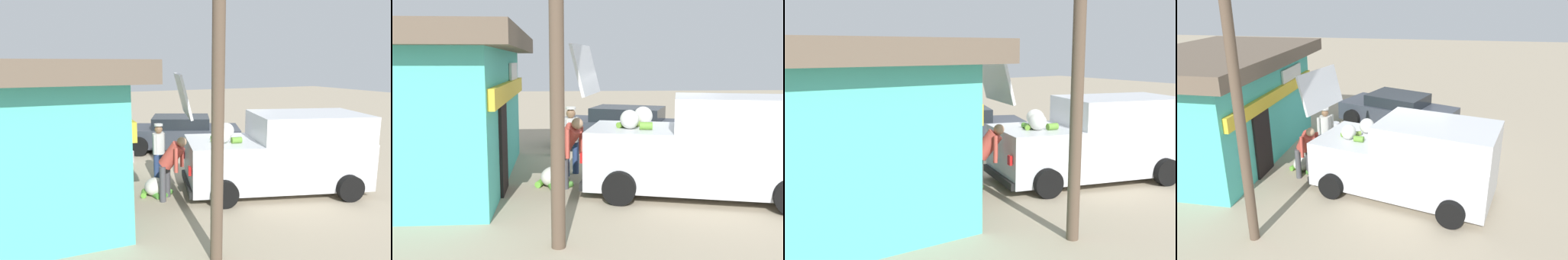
{
  "view_description": "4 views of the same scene",
  "coord_description": "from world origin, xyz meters",
  "views": [
    {
      "loc": [
        -10.26,
        5.18,
        3.19
      ],
      "look_at": [
        -0.53,
        1.03,
        1.22
      ],
      "focal_mm": 33.19,
      "sensor_mm": 36.0,
      "label": 1
    },
    {
      "loc": [
        -11.53,
        2.78,
        2.6
      ],
      "look_at": [
        -0.75,
        1.95,
        0.99
      ],
      "focal_mm": 41.94,
      "sensor_mm": 36.0,
      "label": 2
    },
    {
      "loc": [
        -10.67,
        8.06,
        3.09
      ],
      "look_at": [
        -0.52,
        1.32,
        0.99
      ],
      "focal_mm": 43.57,
      "sensor_mm": 36.0,
      "label": 3
    },
    {
      "loc": [
        -11.49,
        -0.79,
        4.84
      ],
      "look_at": [
        -0.83,
        0.99,
        0.86
      ],
      "focal_mm": 34.79,
      "sensor_mm": 36.0,
      "label": 4
    }
  ],
  "objects": [
    {
      "name": "ground_plane",
      "position": [
        0.0,
        0.0,
        0.0
      ],
      "size": [
        60.0,
        60.0,
        0.0
      ],
      "primitive_type": "plane",
      "color": "tan"
    },
    {
      "name": "storefront_bar",
      "position": [
        -1.4,
        5.42,
        1.7
      ],
      "size": [
        6.77,
        4.18,
        3.25
      ],
      "color": "#4CC6B7",
      "rests_on": "ground_plane"
    },
    {
      "name": "delivery_van",
      "position": [
        -2.95,
        -0.3,
        0.97
      ],
      "size": [
        3.15,
        4.98,
        2.95
      ],
      "color": "silver",
      "rests_on": "ground_plane"
    },
    {
      "name": "parked_sedan",
      "position": [
        2.05,
        0.51,
        0.61
      ],
      "size": [
        3.29,
        4.59,
        1.26
      ],
      "color": "#383D47",
      "rests_on": "ground_plane"
    },
    {
      "name": "vendor_standing",
      "position": [
        -1.16,
        2.37,
        0.91
      ],
      "size": [
        0.48,
        0.48,
        1.59
      ],
      "color": "navy",
      "rests_on": "ground_plane"
    },
    {
      "name": "customer_bending",
      "position": [
        -2.57,
        2.52,
        0.91
      ],
      "size": [
        0.67,
        0.71,
        1.53
      ],
      "color": "#4C4C51",
      "rests_on": "ground_plane"
    },
    {
      "name": "unloaded_banana_pile",
      "position": [
        -2.11,
        2.79,
        0.19
      ],
      "size": [
        0.79,
        0.82,
        0.41
      ],
      "color": "silver",
      "rests_on": "ground_plane"
    },
    {
      "name": "paint_bucket",
      "position": [
        1.08,
        2.69,
        0.18
      ],
      "size": [
        0.32,
        0.32,
        0.36
      ],
      "primitive_type": "cylinder",
      "color": "silver",
      "rests_on": "ground_plane"
    },
    {
      "name": "utility_pole",
      "position": [
        -5.37,
        2.72,
        2.7
      ],
      "size": [
        0.2,
        0.2,
        5.4
      ],
      "primitive_type": "cylinder",
      "color": "brown",
      "rests_on": "ground_plane"
    }
  ]
}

